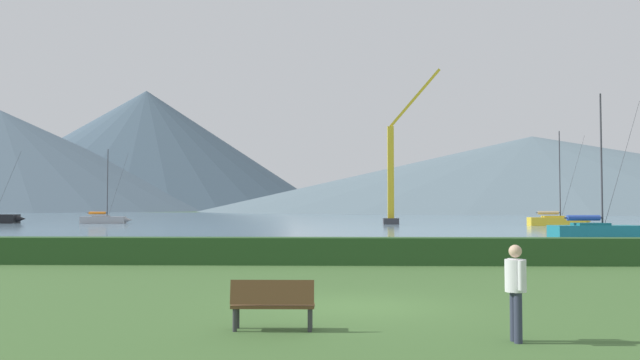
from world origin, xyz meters
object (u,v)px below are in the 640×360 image
at_px(sailboat_slip_1, 104,219).
at_px(sailboat_slip_2, 597,231).
at_px(sailboat_slip_5, 557,220).
at_px(park_bench_near_path, 273,302).
at_px(person_seated_viewer, 516,285).
at_px(dock_crane, 393,177).

distance_m(sailboat_slip_1, sailboat_slip_2, 66.54).
height_order(sailboat_slip_5, park_bench_near_path, sailboat_slip_5).
distance_m(person_seated_viewer, dock_crane, 75.27).
xyz_separation_m(sailboat_slip_1, dock_crane, (39.80, -3.57, 5.62)).
relative_size(park_bench_near_path, person_seated_viewer, 0.94).
xyz_separation_m(sailboat_slip_2, sailboat_slip_5, (8.18, 33.47, 0.03)).
bearing_deg(sailboat_slip_2, dock_crane, 99.77).
relative_size(sailboat_slip_1, sailboat_slip_2, 0.99).
bearing_deg(dock_crane, sailboat_slip_1, 174.87).
distance_m(sailboat_slip_2, sailboat_slip_5, 34.46).
bearing_deg(park_bench_near_path, person_seated_viewer, -12.29).
height_order(sailboat_slip_2, sailboat_slip_5, sailboat_slip_5).
distance_m(park_bench_near_path, dock_crane, 74.76).
height_order(park_bench_near_path, person_seated_viewer, person_seated_viewer).
height_order(sailboat_slip_2, dock_crane, dock_crane).
distance_m(sailboat_slip_5, dock_crane, 20.95).
xyz_separation_m(sailboat_slip_2, dock_crane, (-11.18, 39.20, 5.60)).
relative_size(sailboat_slip_1, sailboat_slip_5, 0.89).
relative_size(sailboat_slip_2, sailboat_slip_5, 0.90).
xyz_separation_m(sailboat_slip_1, sailboat_slip_2, (50.97, -42.77, 0.02)).
relative_size(sailboat_slip_5, park_bench_near_path, 7.48).
bearing_deg(person_seated_viewer, dock_crane, 80.68).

